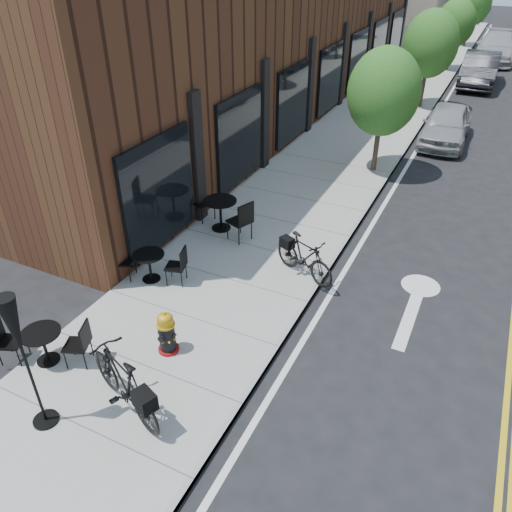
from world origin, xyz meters
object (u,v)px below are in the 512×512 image
Objects in this scene: bistro_set_a at (43,342)px; parked_car_c at (496,48)px; parked_car_a at (446,125)px; parked_car_b at (480,69)px; fire_hydrant at (167,333)px; patio_umbrella at (17,337)px; bicycle_right at (304,257)px; bicycle_left at (124,382)px; bistro_set_b at (149,263)px; bistro_set_c at (220,210)px.

bistro_set_a is 0.29× the size of parked_car_c.
parked_car_a is 9.52m from parked_car_b.
patio_umbrella reaches higher than fire_hydrant.
bicycle_right is 5.50m from bistro_set_a.
bicycle_left is 4.87m from bicycle_right.
bicycle_right is at bearing -172.56° from bicycle_left.
parked_car_c reaches higher than bicycle_left.
bistro_set_a is 2.89m from bistro_set_b.
bistro_set_b is 0.82× the size of bistro_set_c.
parked_car_b is (4.44, 19.07, 0.14)m from bistro_set_c.
bicycle_left is 0.40× the size of parked_car_b.
patio_umbrella reaches higher than bicycle_left.
bistro_set_a is 0.41× the size of parked_car_a.
bistro_set_c reaches higher than bistro_set_b.
bistro_set_c reaches higher than fire_hydrant.
bicycle_left is 1.74m from patio_umbrella.
parked_car_c is at bearing 82.49° from patio_umbrella.
bistro_set_a is at bearing 168.11° from bicycle_right.
bicycle_right is 0.35× the size of parked_car_b.
patio_umbrella is at bearing -113.96° from fire_hydrant.
bistro_set_c is 0.36× the size of parked_car_c.
bistro_set_a is at bearing -99.87° from parked_car_c.
bistro_set_c is at bearing -103.89° from parked_car_b.
patio_umbrella reaches higher than bistro_set_a.
patio_umbrella is 0.44× the size of parked_car_c.
patio_umbrella is at bearing -64.87° from bistro_set_c.
parked_car_c is at bearing 86.39° from parked_car_b.
bicycle_left reaches higher than bistro_set_a.
bicycle_left is at bearing -96.26° from parked_car_c.
bicycle_left is 31.53m from parked_car_c.
bistro_set_b is at bearing 130.53° from fire_hydrant.
parked_car_c is (4.76, 25.57, 0.16)m from bistro_set_c.
parked_car_b is at bearing -93.22° from parked_car_c.
fire_hydrant is at bearing -96.88° from parked_car_c.
bistro_set_c is (0.44, 5.57, 0.10)m from bistro_set_a.
parked_car_b is (3.08, 23.47, 0.26)m from fire_hydrant.
bicycle_right is 26.72m from parked_car_c.
bicycle_right is at bearing 32.54° from bistro_set_a.
parked_car_c is at bearing -164.34° from bicycle_left.
parked_car_c reaches higher than bicycle_right.
bistro_set_a is 31.57m from parked_car_c.
bistro_set_b is at bearing -111.28° from parked_car_a.
parked_car_b is at bearing 79.39° from fire_hydrant.
bistro_set_a reaches higher than bistro_set_b.
bicycle_left is at bearing -28.90° from bistro_set_a.
bicycle_left is 6.00m from bistro_set_c.
bistro_set_b is at bearing -75.23° from bistro_set_c.
bistro_set_b is 0.67× the size of patio_umbrella.
bistro_set_b is (-3.00, -1.61, -0.07)m from bicycle_right.
bicycle_left is 0.49× the size of parked_car_a.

